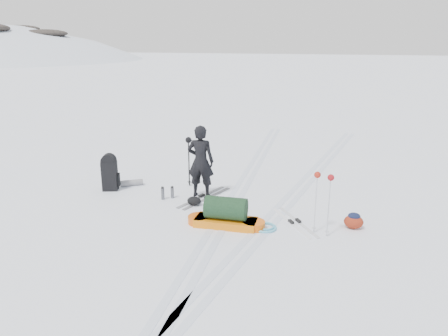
{
  "coord_description": "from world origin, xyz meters",
  "views": [
    {
      "loc": [
        2.58,
        -8.91,
        3.67
      ],
      "look_at": [
        -0.09,
        -0.2,
        0.95
      ],
      "focal_mm": 35.0,
      "sensor_mm": 36.0,
      "label": 1
    }
  ],
  "objects_px": {
    "skier": "(201,161)",
    "ski_poles_black": "(189,146)",
    "pulk_sled": "(226,215)",
    "expedition_rucksack": "(112,173)"
  },
  "relations": [
    {
      "from": "skier",
      "to": "expedition_rucksack",
      "type": "distance_m",
      "value": 2.33
    },
    {
      "from": "skier",
      "to": "ski_poles_black",
      "type": "xyz_separation_m",
      "value": [
        -0.56,
        0.65,
        0.18
      ]
    },
    {
      "from": "skier",
      "to": "expedition_rucksack",
      "type": "height_order",
      "value": "skier"
    },
    {
      "from": "skier",
      "to": "pulk_sled",
      "type": "relative_size",
      "value": 1.07
    },
    {
      "from": "skier",
      "to": "pulk_sled",
      "type": "xyz_separation_m",
      "value": [
        1.08,
        -1.5,
        -0.63
      ]
    },
    {
      "from": "skier",
      "to": "pulk_sled",
      "type": "bearing_deg",
      "value": 120.03
    },
    {
      "from": "pulk_sled",
      "to": "ski_poles_black",
      "type": "relative_size",
      "value": 1.26
    },
    {
      "from": "skier",
      "to": "ski_poles_black",
      "type": "bearing_deg",
      "value": -54.95
    },
    {
      "from": "skier",
      "to": "expedition_rucksack",
      "type": "bearing_deg",
      "value": -0.53
    },
    {
      "from": "expedition_rucksack",
      "to": "ski_poles_black",
      "type": "bearing_deg",
      "value": 7.13
    }
  ]
}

